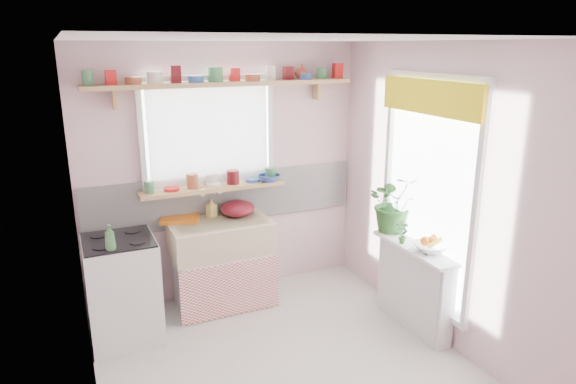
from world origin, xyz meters
name	(u,v)px	position (x,y,z in m)	size (l,w,h in m)	color
room	(318,170)	(0.66, 0.86, 1.37)	(3.20, 3.20, 3.20)	beige
sink_unit	(222,263)	(-0.15, 1.29, 0.43)	(0.95, 0.65, 1.11)	white
cooker	(123,289)	(-1.10, 1.05, 0.46)	(0.58, 0.58, 0.93)	white
radiator_ledge	(414,285)	(1.30, 0.20, 0.40)	(0.22, 0.95, 0.78)	white
windowsill	(213,188)	(-0.15, 1.48, 1.14)	(1.40, 0.22, 0.04)	tan
pine_shelf	(225,84)	(0.00, 1.47, 2.12)	(2.52, 0.24, 0.04)	tan
shelf_crockery	(225,75)	(0.00, 1.47, 2.20)	(2.47, 0.11, 0.12)	#3F7F4C
sill_crockery	(211,181)	(-0.17, 1.48, 1.22)	(1.35, 0.11, 0.12)	#3F7F4C
dish_tray	(180,219)	(-0.48, 1.50, 0.87)	(0.36, 0.27, 0.04)	orange
colander	(238,208)	(0.07, 1.41, 0.93)	(0.33, 0.33, 0.15)	maroon
jade_plant	(394,203)	(1.33, 0.60, 1.05)	(0.50, 0.44, 0.56)	#2A5A24
fruit_bowl	(431,247)	(1.33, 0.05, 0.81)	(0.28, 0.28, 0.07)	white
herb_pot	(402,232)	(1.21, 0.30, 0.88)	(0.11, 0.07, 0.21)	#2D6227
soap_bottle_sink	(212,207)	(-0.17, 1.50, 0.94)	(0.08, 0.08, 0.18)	#D9CE60
sill_cup	(211,179)	(-0.15, 1.54, 1.21)	(0.13, 0.13, 0.10)	beige
sill_bowl	(269,178)	(0.41, 1.42, 1.19)	(0.22, 0.22, 0.07)	#2E4596
shelf_vase	(302,72)	(0.79, 1.49, 2.21)	(0.14, 0.14, 0.14)	#9E3E30
cooker_bottle	(110,237)	(-1.18, 0.83, 1.02)	(0.08, 0.08, 0.21)	#3E7D42
fruit	(431,241)	(1.34, 0.06, 0.87)	(0.20, 0.14, 0.10)	orange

